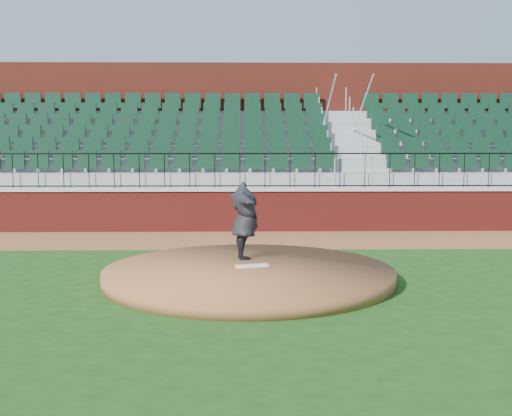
# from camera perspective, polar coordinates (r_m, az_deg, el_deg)

# --- Properties ---
(ground) EXTENTS (90.00, 90.00, 0.00)m
(ground) POSITION_cam_1_polar(r_m,az_deg,el_deg) (12.59, 0.13, -6.64)
(ground) COLOR #173F12
(ground) RESTS_ON ground
(warning_track) EXTENTS (34.00, 3.20, 0.01)m
(warning_track) POSITION_cam_1_polar(r_m,az_deg,el_deg) (17.89, -0.24, -2.75)
(warning_track) COLOR brown
(warning_track) RESTS_ON ground
(field_wall) EXTENTS (34.00, 0.35, 1.20)m
(field_wall) POSITION_cam_1_polar(r_m,az_deg,el_deg) (19.40, -0.31, -0.27)
(field_wall) COLOR maroon
(field_wall) RESTS_ON ground
(wall_cap) EXTENTS (34.00, 0.45, 0.10)m
(wall_cap) POSITION_cam_1_polar(r_m,az_deg,el_deg) (19.33, -0.31, 1.65)
(wall_cap) COLOR #B7B7B7
(wall_cap) RESTS_ON field_wall
(wall_railing) EXTENTS (34.00, 0.05, 1.00)m
(wall_railing) POSITION_cam_1_polar(r_m,az_deg,el_deg) (19.30, -0.31, 3.27)
(wall_railing) COLOR black
(wall_railing) RESTS_ON wall_cap
(seating_stands) EXTENTS (34.00, 5.10, 4.60)m
(seating_stands) POSITION_cam_1_polar(r_m,az_deg,el_deg) (22.00, -0.41, 4.95)
(seating_stands) COLOR gray
(seating_stands) RESTS_ON ground
(concourse_wall) EXTENTS (34.00, 0.50, 5.50)m
(concourse_wall) POSITION_cam_1_polar(r_m,az_deg,el_deg) (24.80, -0.48, 6.14)
(concourse_wall) COLOR maroon
(concourse_wall) RESTS_ON ground
(pitchers_mound) EXTENTS (5.66, 5.66, 0.25)m
(pitchers_mound) POSITION_cam_1_polar(r_m,az_deg,el_deg) (12.86, -0.63, -5.80)
(pitchers_mound) COLOR brown
(pitchers_mound) RESTS_ON ground
(pitching_rubber) EXTENTS (0.67, 0.34, 0.04)m
(pitching_rubber) POSITION_cam_1_polar(r_m,az_deg,el_deg) (12.96, -0.33, -5.04)
(pitching_rubber) COLOR white
(pitching_rubber) RESTS_ON pitchers_mound
(pitcher) EXTENTS (0.96, 2.07, 1.63)m
(pitcher) POSITION_cam_1_polar(r_m,az_deg,el_deg) (13.65, -0.97, -1.10)
(pitcher) COLOR black
(pitcher) RESTS_ON pitchers_mound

